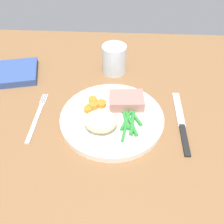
{
  "coord_description": "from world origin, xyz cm",
  "views": [
    {
      "loc": [
        1.67,
        -41.68,
        45.08
      ],
      "look_at": [
        -0.68,
        0.27,
        4.6
      ],
      "focal_mm": 40.39,
      "sensor_mm": 36.0,
      "label": 1
    }
  ],
  "objects": [
    {
      "name": "green_beans",
      "position": [
        3.43,
        -1.89,
        3.98
      ],
      "size": [
        5.18,
        10.85,
        0.85
      ],
      "color": "#2D8C38",
      "rests_on": "dinner_plate"
    },
    {
      "name": "mashed_potatoes",
      "position": [
        -2.86,
        -4.11,
        5.88
      ],
      "size": [
        7.29,
        5.86,
        4.56
      ],
      "primitive_type": "ellipsoid",
      "color": "beige",
      "rests_on": "dinner_plate"
    },
    {
      "name": "water_glass",
      "position": [
        -1.17,
        20.44,
        5.53
      ],
      "size": [
        6.9,
        6.9,
        8.2
      ],
      "color": "silver",
      "rests_on": "dining_table"
    },
    {
      "name": "napkin",
      "position": [
        -29.96,
        16.59,
        2.96
      ],
      "size": [
        15.49,
        14.5,
        1.93
      ],
      "primitive_type": "cube",
      "rotation": [
        0.0,
        0.0,
        0.23
      ],
      "color": "#334C8C",
      "rests_on": "dining_table"
    },
    {
      "name": "carrot_slices",
      "position": [
        -5.22,
        2.98,
        4.16
      ],
      "size": [
        5.22,
        5.19,
        1.28
      ],
      "color": "orange",
      "rests_on": "dinner_plate"
    },
    {
      "name": "dinner_plate",
      "position": [
        -0.68,
        0.27,
        2.8
      ],
      "size": [
        24.28,
        24.28,
        1.6
      ],
      "primitive_type": "cylinder",
      "color": "white",
      "rests_on": "dining_table"
    },
    {
      "name": "fork",
      "position": [
        -18.73,
        0.01,
        2.2
      ],
      "size": [
        1.44,
        16.6,
        0.4
      ],
      "rotation": [
        0.0,
        0.0,
        0.04
      ],
      "color": "silver",
      "rests_on": "dining_table"
    },
    {
      "name": "dining_table",
      "position": [
        0.0,
        0.0,
        1.0
      ],
      "size": [
        120.0,
        90.0,
        2.0
      ],
      "color": "brown",
      "rests_on": "ground"
    },
    {
      "name": "knife",
      "position": [
        15.65,
        -0.02,
        2.2
      ],
      "size": [
        1.7,
        20.5,
        0.64
      ],
      "rotation": [
        0.0,
        0.0,
        0.01
      ],
      "color": "black",
      "rests_on": "dining_table"
    },
    {
      "name": "meat_portion",
      "position": [
        2.6,
        4.09,
        4.9
      ],
      "size": [
        8.65,
        6.47,
        2.61
      ],
      "primitive_type": "cube",
      "rotation": [
        0.0,
        0.0,
        0.08
      ],
      "color": "#B2756B",
      "rests_on": "dinner_plate"
    }
  ]
}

